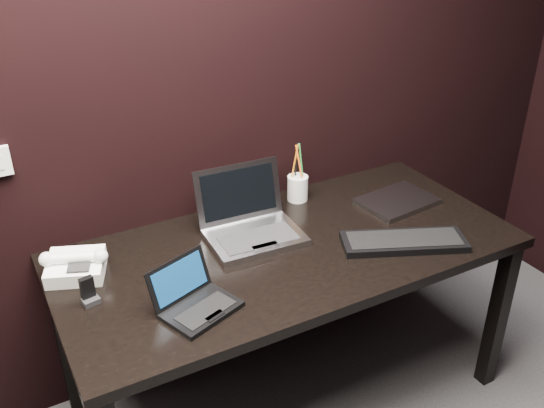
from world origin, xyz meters
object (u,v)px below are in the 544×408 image
desk_phone (76,265)px  ext_keyboard (404,241)px  silver_laptop (251,225)px  mobile_phone (89,293)px  pen_cup (298,187)px  closed_laptop (397,201)px  desk (288,263)px  netbook (195,301)px

desk_phone → ext_keyboard: bearing=-19.0°
silver_laptop → ext_keyboard: size_ratio=0.76×
ext_keyboard → mobile_phone: size_ratio=5.27×
mobile_phone → pen_cup: size_ratio=0.36×
closed_laptop → desk_phone: 1.30m
desk → pen_cup: pen_cup is taller
closed_laptop → ext_keyboard: bearing=-124.9°
pen_cup → desk: bearing=-125.8°
netbook → mobile_phone: netbook is taller
closed_laptop → mobile_phone: mobile_phone is taller
desk_phone → pen_cup: pen_cup is taller
ext_keyboard → pen_cup: (-0.16, 0.50, 0.04)m
desk_phone → desk: bearing=-14.1°
netbook → pen_cup: pen_cup is taller
mobile_phone → pen_cup: bearing=16.9°
silver_laptop → pen_cup: 0.35m
desk → mobile_phone: size_ratio=18.61×
ext_keyboard → mobile_phone: bearing=169.2°
desk → desk_phone: 0.76m
closed_laptop → mobile_phone: (-1.30, -0.06, 0.02)m
mobile_phone → desk_phone: bearing=90.6°
desk → mobile_phone: bearing=178.9°
desk_phone → pen_cup: (0.95, 0.12, 0.02)m
netbook → closed_laptop: (1.01, 0.25, -0.02)m
desk → mobile_phone: mobile_phone is taller
desk → closed_laptop: closed_laptop is taller
ext_keyboard → pen_cup: 0.53m
desk_phone → mobile_phone: size_ratio=2.60×
silver_laptop → mobile_phone: 0.65m
desk → silver_laptop: 0.20m
desk → netbook: bearing=-158.0°
netbook → pen_cup: bearing=36.0°
netbook → desk_phone: netbook is taller
ext_keyboard → desk_phone: bearing=161.0°
pen_cup → silver_laptop: bearing=-151.8°
netbook → closed_laptop: 1.04m
silver_laptop → ext_keyboard: 0.58m
closed_laptop → mobile_phone: size_ratio=3.57×
netbook → closed_laptop: size_ratio=0.87×
desk_phone → pen_cup: bearing=7.1°
netbook → pen_cup: (0.66, 0.48, 0.03)m
netbook → pen_cup: 0.82m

